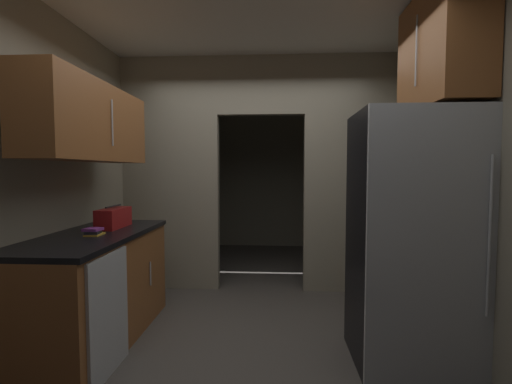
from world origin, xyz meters
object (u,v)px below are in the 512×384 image
Objects in this scene: boombox at (113,218)px; dishwasher at (109,315)px; book_stack at (93,232)px; refrigerator at (411,239)px.

dishwasher is at bearing -67.72° from boombox.
book_stack is (-0.30, 0.38, 0.52)m from dishwasher.
dishwasher is 1.00m from boombox.
refrigerator is 2.23m from dishwasher.
boombox is 2.65× the size of book_stack.
book_stack is at bearing -87.74° from boombox.
dishwasher is at bearing -172.27° from refrigerator.
book_stack is (0.02, -0.38, -0.06)m from boombox.
book_stack is at bearing 178.02° from refrigerator.
refrigerator is 2.17× the size of dishwasher.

